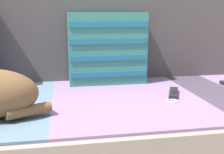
# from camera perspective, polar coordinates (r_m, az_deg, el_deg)

# --- Properties ---
(couch) EXTENTS (2.01, 0.91, 0.40)m
(couch) POSITION_cam_1_polar(r_m,az_deg,el_deg) (1.31, -6.93, -12.47)
(couch) COLOR brown
(couch) RESTS_ON ground_plane
(sofa_backrest) EXTENTS (1.97, 0.14, 0.51)m
(sofa_backrest) POSITION_cam_1_polar(r_m,az_deg,el_deg) (1.58, -8.19, 8.90)
(sofa_backrest) COLOR #474242
(sofa_backrest) RESTS_ON couch
(throw_pillow_striped) EXTENTS (0.40, 0.14, 0.36)m
(throw_pillow_striped) POSITION_cam_1_polar(r_m,az_deg,el_deg) (1.45, -0.98, 5.86)
(throw_pillow_striped) COLOR #337A70
(throw_pillow_striped) RESTS_ON couch
(game_remote_far) EXTENTS (0.12, 0.20, 0.02)m
(game_remote_far) POSITION_cam_1_polar(r_m,az_deg,el_deg) (1.28, 12.38, -3.32)
(game_remote_far) COLOR black
(game_remote_far) RESTS_ON couch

